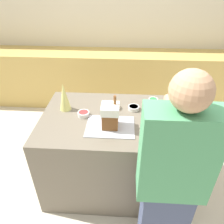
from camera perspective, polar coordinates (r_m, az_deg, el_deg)
ground_plane at (r=2.76m, az=0.12°, el=-17.00°), size 12.00×12.00×0.00m
wall_back at (r=3.99m, az=2.20°, el=21.44°), size 8.00×0.05×2.60m
back_cabinet_block at (r=3.94m, az=1.79°, el=8.61°), size 6.00×0.60×0.95m
kitchen_island at (r=2.42m, az=0.14°, el=-10.17°), size 1.41×0.96×0.90m
baking_tray at (r=2.01m, az=-0.45°, el=-3.78°), size 0.44×0.34×0.01m
gingerbread_house at (r=1.94m, az=-0.45°, el=-0.89°), size 0.16×0.16×0.30m
decorative_tree at (r=2.24m, az=-12.38°, el=3.87°), size 0.11×0.11×0.29m
candy_bowl_near_tray_left at (r=2.25m, az=5.68°, el=1.13°), size 0.11×0.11×0.04m
candy_bowl_beside_tree at (r=2.26m, az=0.51°, el=1.48°), size 0.13×0.13×0.04m
candy_bowl_front_corner at (r=2.39m, az=10.70°, el=2.94°), size 0.10×0.10×0.05m
candy_bowl_far_left at (r=2.35m, az=14.24°, el=1.61°), size 0.12×0.12×0.04m
candy_bowl_center_rear at (r=2.16m, az=-7.45°, el=-0.44°), size 0.11×0.11×0.04m
mug at (r=1.99m, az=12.40°, el=-3.99°), size 0.07×0.07×0.08m
person at (r=1.61m, az=14.89°, el=-17.89°), size 0.45×0.57×1.73m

